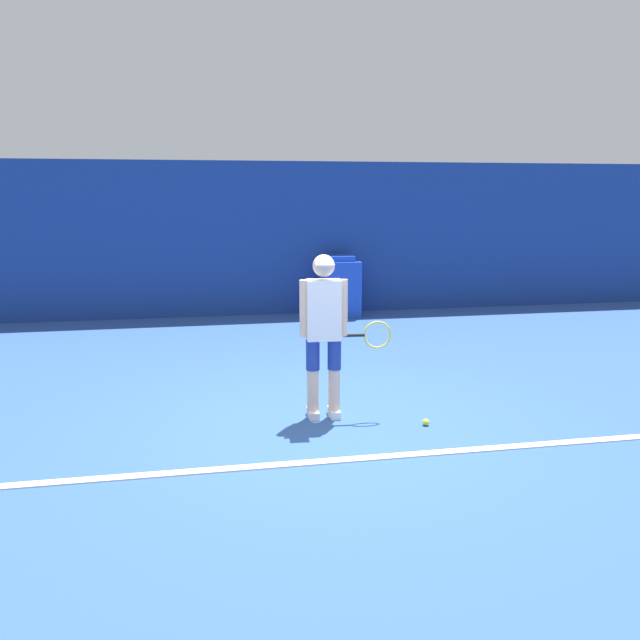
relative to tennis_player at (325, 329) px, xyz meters
The scene contains 7 objects.
ground_plane 0.97m from the tennis_player, 100.39° to the right, with size 24.00×24.00×0.00m, color #2D5193.
back_wall 5.72m from the tennis_player, 90.50° to the left, with size 24.00×0.10×2.85m.
court_baseline 1.43m from the tennis_player, 92.61° to the right, with size 21.60×0.10×0.01m.
tennis_player is the anchor object (origin of this frame).
tennis_ball 1.37m from the tennis_player, 24.09° to the right, with size 0.07×0.07×0.07m.
covered_chair 5.46m from the tennis_player, 76.15° to the left, with size 0.69×0.63×1.13m.
water_bottle 5.28m from the tennis_player, 80.62° to the left, with size 0.08×0.08×0.23m.
Camera 1 is at (-1.10, -5.73, 2.27)m, focal length 35.00 mm.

